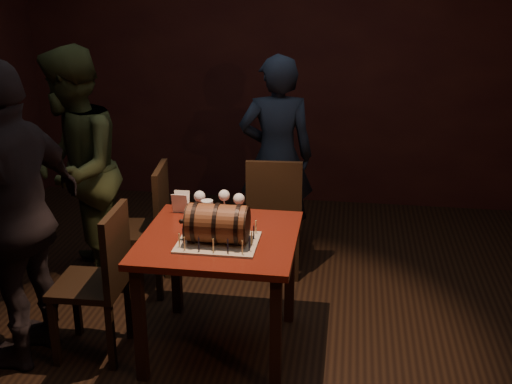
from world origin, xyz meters
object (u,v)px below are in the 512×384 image
Objects in this scene: wine_glass_left at (200,198)px; chair_left_rear at (148,222)px; chair_left_front at (102,275)px; wine_glass_right at (239,200)px; person_left_front at (16,217)px; person_back at (276,157)px; pub_table at (220,253)px; person_left_rear at (74,171)px; barrel_cake at (217,224)px; wine_glass_mid at (224,197)px; chair_back at (274,211)px; pint_of_ale at (207,213)px.

chair_left_rear is (-0.47, 0.37, -0.35)m from wine_glass_left.
wine_glass_right is at bearing 30.99° from chair_left_front.
wine_glass_right is 0.17× the size of chair_left_front.
chair_left_rear is at bearing 164.70° from person_left_front.
chair_left_rear is at bearing 33.51° from person_back.
chair_left_rear is (-0.65, 0.67, -0.12)m from pub_table.
chair_left_rear is 0.63m from person_left_rear.
barrel_cake is at bearing 40.62° from person_left_rear.
chair_left_rear and chair_left_front have the same top height.
person_left_front reaches higher than wine_glass_mid.
barrel_cake reaches higher than wine_glass_left.
chair_back is 0.51m from person_back.
person_left_rear reaches higher than wine_glass_left.
person_left_front is at bearing -169.78° from chair_left_front.
person_left_front is (-1.31, -1.25, 0.37)m from chair_back.
chair_left_rear is at bearing 141.57° from wine_glass_left.
wine_glass_mid is at bearing 67.75° from pint_of_ale.
wine_glass_right is at bearing -100.41° from chair_back.
wine_glass_mid is 0.78m from chair_left_rear.
chair_back is (0.24, 0.68, -0.34)m from wine_glass_mid.
wine_glass_mid is 1.22m from person_left_front.
wine_glass_mid is 0.11m from wine_glass_right.
person_left_front is at bearing -150.29° from wine_glass_left.
pint_of_ale is 0.16× the size of chair_left_front.
wine_glass_right is at bearing -27.80° from chair_left_rear.
wine_glass_left is 0.25m from wine_glass_right.
barrel_cake is 1.44m from person_left_rear.
wine_glass_mid is at bearing 154.93° from wine_glass_right.
wine_glass_right is 0.09× the size of person_left_front.
person_left_rear reaches higher than chair_left_rear.
wine_glass_mid is at bearing 37.71° from chair_left_front.
wine_glass_left is 1.07m from person_left_front.
chair_left_front is at bearing -137.35° from wine_glass_left.
person_left_front is at bearing -152.04° from wine_glass_mid.
wine_glass_left is 1.07m from person_left_rear.
barrel_cake is at bearing -63.87° from wine_glass_left.
pint_of_ale is 0.08× the size of person_left_front.
pub_table is 0.56× the size of person_back.
person_left_front is (-1.18, -0.52, 0.03)m from wine_glass_right.
chair_left_rear is at bearing 88.41° from chair_left_front.
chair_left_front is (-0.49, -0.45, -0.35)m from wine_glass_left.
wine_glass_right is 0.10× the size of person_back.
barrel_cake is 0.30m from pint_of_ale.
chair_left_front reaches higher than wine_glass_left.
person_left_front is (-1.13, -0.13, 0.02)m from barrel_cake.
person_back is (0.15, 1.55, -0.07)m from barrel_cake.
wine_glass_mid is 0.10× the size of person_back.
person_back reaches higher than barrel_cake.
chair_back is (0.19, 1.12, -0.35)m from barrel_cake.
person_left_rear is (-1.00, 0.40, -0.00)m from wine_glass_left.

